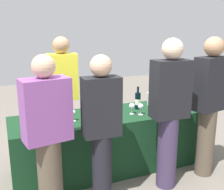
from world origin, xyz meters
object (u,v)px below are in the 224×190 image
at_px(wine_glass_3, 113,108).
at_px(server_pouring, 63,93).
at_px(wine_glass_5, 141,107).
at_px(wine_bottle_2, 112,103).
at_px(wine_glass_2, 73,113).
at_px(wine_glass_4, 132,106).
at_px(wine_bottle_1, 61,109).
at_px(wine_bottle_0, 34,112).
at_px(wine_bottle_3, 138,101).
at_px(guest_3, 209,103).
at_px(wine_glass_0, 45,119).
at_px(wine_bottle_4, 169,97).
at_px(ice_bucket, 154,99).
at_px(guest_2, 169,110).
at_px(guest_0, 48,134).
at_px(guest_1, 102,127).
at_px(wine_glass_1, 55,119).

relative_size(wine_glass_3, server_pouring, 0.08).
height_order(wine_glass_3, wine_glass_5, wine_glass_5).
xyz_separation_m(wine_bottle_2, wine_glass_5, (0.28, -0.27, -0.00)).
height_order(wine_glass_2, wine_glass_4, wine_glass_4).
relative_size(wine_bottle_1, wine_bottle_2, 1.00).
bearing_deg(wine_bottle_0, wine_bottle_3, -0.61).
relative_size(wine_bottle_2, wine_bottle_3, 0.96).
bearing_deg(guest_3, wine_glass_0, 155.59).
relative_size(wine_glass_0, wine_glass_3, 0.95).
bearing_deg(wine_bottle_4, wine_bottle_2, 179.15).
relative_size(ice_bucket, guest_3, 0.11).
bearing_deg(wine_bottle_0, guest_3, -19.51).
bearing_deg(wine_glass_5, server_pouring, 137.67).
distance_m(wine_bottle_2, guest_2, 0.85).
distance_m(ice_bucket, guest_3, 0.84).
relative_size(wine_glass_2, guest_3, 0.08).
relative_size(wine_bottle_4, server_pouring, 0.18).
bearing_deg(wine_glass_0, wine_bottle_0, 110.56).
relative_size(wine_glass_3, wine_glass_4, 0.97).
bearing_deg(wine_bottle_4, wine_bottle_3, -178.62).
bearing_deg(server_pouring, ice_bucket, 167.27).
xyz_separation_m(wine_glass_2, wine_glass_3, (0.52, 0.02, 0.00)).
bearing_deg(wine_bottle_1, guest_0, -110.98).
distance_m(wine_glass_2, guest_0, 0.69).
relative_size(server_pouring, guest_1, 1.08).
xyz_separation_m(wine_glass_2, ice_bucket, (1.24, 0.24, -0.01)).
relative_size(wine_glass_1, wine_glass_4, 0.95).
height_order(wine_bottle_0, wine_glass_2, wine_bottle_0).
bearing_deg(wine_bottle_2, wine_bottle_4, -0.85).
relative_size(wine_bottle_3, wine_glass_5, 2.12).
relative_size(wine_glass_0, guest_2, 0.08).
height_order(wine_glass_3, wine_glass_4, wine_glass_4).
bearing_deg(guest_3, guest_0, 170.35).
height_order(wine_bottle_4, server_pouring, server_pouring).
bearing_deg(server_pouring, wine_bottle_0, 53.49).
relative_size(wine_bottle_3, guest_3, 0.18).
bearing_deg(wine_bottle_2, wine_glass_1, -159.31).
bearing_deg(wine_glass_4, wine_bottle_2, 133.35).
height_order(wine_bottle_3, wine_glass_1, wine_bottle_3).
bearing_deg(wine_glass_0, wine_bottle_4, 7.67).
distance_m(wine_bottle_1, guest_2, 1.31).
bearing_deg(guest_1, wine_glass_3, 61.05).
bearing_deg(wine_glass_5, wine_glass_0, 179.31).
relative_size(wine_bottle_1, wine_glass_3, 2.08).
bearing_deg(guest_3, wine_glass_3, 141.22).
xyz_separation_m(wine_glass_4, guest_2, (0.19, -0.56, 0.09)).
height_order(wine_bottle_0, wine_glass_5, wine_bottle_0).
relative_size(wine_bottle_2, server_pouring, 0.17).
relative_size(wine_bottle_2, wine_glass_0, 2.19).
bearing_deg(wine_glass_5, wine_bottle_4, 23.08).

